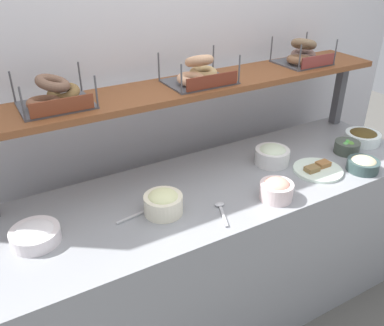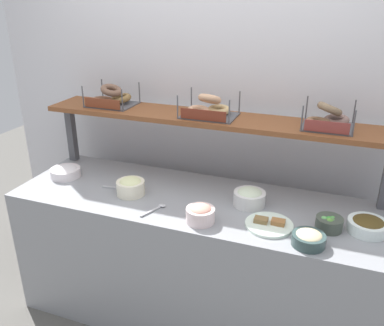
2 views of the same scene
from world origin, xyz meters
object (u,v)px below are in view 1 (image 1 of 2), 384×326
at_px(bowl_cream_cheese, 35,235).
at_px(bagel_basket_cinnamon_raisin, 54,96).
at_px(bowl_chocolate_spread, 363,136).
at_px(serving_spoon_by_edge, 141,213).
at_px(bowl_potato_salad, 163,202).
at_px(serving_spoon_near_plate, 221,210).
at_px(bowl_lox_spread, 276,189).
at_px(bagel_basket_plain, 199,74).
at_px(bowl_scallion_spread, 272,155).
at_px(serving_plate_white, 318,170).
at_px(bagel_basket_poppy, 303,55).
at_px(bowl_veggie_mix, 347,147).
at_px(bowl_tuna_salad, 363,164).

xyz_separation_m(bowl_cream_cheese, bagel_basket_cinnamon_raisin, (0.21, 0.29, 0.44)).
xyz_separation_m(bowl_cream_cheese, bowl_chocolate_spread, (1.84, -0.02, 0.00)).
height_order(bowl_chocolate_spread, serving_spoon_by_edge, bowl_chocolate_spread).
xyz_separation_m(bowl_potato_salad, serving_spoon_near_plate, (0.22, -0.12, -0.05)).
bearing_deg(bowl_lox_spread, bagel_basket_plain, 104.27).
bearing_deg(bowl_scallion_spread, bagel_basket_plain, 145.93).
relative_size(bowl_scallion_spread, serving_spoon_by_edge, 1.00).
distance_m(bowl_lox_spread, bagel_basket_cinnamon_raisin, 1.05).
distance_m(bowl_scallion_spread, serving_plate_white, 0.24).
height_order(serving_spoon_by_edge, bagel_basket_plain, bagel_basket_plain).
xyz_separation_m(bowl_chocolate_spread, bagel_basket_poppy, (-0.26, 0.30, 0.44)).
xyz_separation_m(bowl_veggie_mix, bowl_potato_salad, (-1.13, -0.00, 0.02)).
height_order(bowl_lox_spread, serving_spoon_near_plate, bowl_lox_spread).
bearing_deg(bowl_veggie_mix, bowl_cream_cheese, 177.68).
distance_m(bowl_chocolate_spread, bagel_basket_poppy, 0.60).
bearing_deg(bowl_veggie_mix, bagel_basket_plain, 156.52).
height_order(bowl_veggie_mix, serving_plate_white, bowl_veggie_mix).
xyz_separation_m(bowl_scallion_spread, bagel_basket_plain, (-0.32, 0.22, 0.43)).
bearing_deg(bagel_basket_plain, serving_spoon_near_plate, -108.03).
xyz_separation_m(bowl_potato_salad, bagel_basket_poppy, (1.05, 0.35, 0.43)).
bearing_deg(bagel_basket_poppy, serving_plate_white, -116.41).
bearing_deg(bowl_chocolate_spread, bagel_basket_plain, 163.39).
height_order(bowl_scallion_spread, bagel_basket_poppy, bagel_basket_poppy).
relative_size(bowl_potato_salad, bowl_chocolate_spread, 0.85).
relative_size(bagel_basket_plain, bagel_basket_poppy, 1.13).
distance_m(bowl_potato_salad, bagel_basket_plain, 0.66).
relative_size(bowl_cream_cheese, bowl_scallion_spread, 1.07).
bearing_deg(bagel_basket_poppy, bagel_basket_cinnamon_raisin, 179.63).
distance_m(bowl_cream_cheese, serving_plate_white, 1.37).
bearing_deg(serving_spoon_by_edge, bagel_basket_cinnamon_raisin, 124.00).
relative_size(serving_spoon_by_edge, bagel_basket_plain, 0.56).
height_order(bowl_cream_cheese, bagel_basket_cinnamon_raisin, bagel_basket_cinnamon_raisin).
bearing_deg(bowl_lox_spread, bowl_scallion_spread, 53.76).
distance_m(bowl_potato_salad, bagel_basket_cinnamon_raisin, 0.64).
relative_size(bowl_tuna_salad, bagel_basket_cinnamon_raisin, 0.54).
distance_m(bowl_tuna_salad, bowl_scallion_spread, 0.46).
bearing_deg(bagel_basket_poppy, bowl_cream_cheese, -169.92).
height_order(bowl_tuna_salad, bagel_basket_poppy, bagel_basket_poppy).
relative_size(serving_spoon_near_plate, bagel_basket_cinnamon_raisin, 0.56).
xyz_separation_m(bowl_tuna_salad, bowl_chocolate_spread, (0.27, 0.23, 0.00)).
height_order(bowl_potato_salad, bagel_basket_plain, bagel_basket_plain).
bearing_deg(bowl_veggie_mix, bowl_lox_spread, -165.98).
height_order(serving_plate_white, bagel_basket_plain, bagel_basket_plain).
bearing_deg(serving_plate_white, bowl_potato_salad, 175.27).
relative_size(bowl_scallion_spread, bagel_basket_cinnamon_raisin, 0.61).
height_order(bowl_chocolate_spread, bagel_basket_poppy, bagel_basket_poppy).
bearing_deg(serving_plate_white, bowl_scallion_spread, 128.63).
xyz_separation_m(bowl_lox_spread, bowl_potato_salad, (-0.50, 0.15, 0.00)).
height_order(bowl_lox_spread, bowl_cream_cheese, bowl_lox_spread).
xyz_separation_m(bowl_tuna_salad, bowl_cream_cheese, (-1.57, 0.25, 0.00)).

